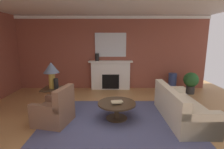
# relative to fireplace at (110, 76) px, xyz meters

# --- Properties ---
(ground_plane) EXTENTS (9.81, 9.81, 0.00)m
(ground_plane) POSITION_rel_fireplace_xyz_m (-0.07, -2.88, -0.57)
(ground_plane) COLOR tan
(wall_fireplace) EXTENTS (8.15, 0.12, 3.02)m
(wall_fireplace) POSITION_rel_fireplace_xyz_m (-0.07, 0.21, 0.94)
(wall_fireplace) COLOR brown
(wall_fireplace) RESTS_ON ground_plane
(crown_moulding) EXTENTS (8.15, 0.08, 0.12)m
(crown_moulding) POSITION_rel_fireplace_xyz_m (-0.07, 0.13, 2.37)
(crown_moulding) COLOR white
(area_rug) EXTENTS (3.78, 2.63, 0.01)m
(area_rug) POSITION_rel_fireplace_xyz_m (0.18, -2.81, -0.57)
(area_rug) COLOR #4C517A
(area_rug) RESTS_ON ground_plane
(fireplace) EXTENTS (1.80, 0.35, 1.21)m
(fireplace) POSITION_rel_fireplace_xyz_m (0.00, 0.00, 0.00)
(fireplace) COLOR white
(fireplace) RESTS_ON ground_plane
(mantel_mirror) EXTENTS (1.28, 0.04, 0.97)m
(mantel_mirror) POSITION_rel_fireplace_xyz_m (0.00, 0.12, 1.27)
(mantel_mirror) COLOR silver
(sofa) EXTENTS (0.92, 2.11, 0.85)m
(sofa) POSITION_rel_fireplace_xyz_m (1.84, -2.85, -0.27)
(sofa) COLOR beige
(sofa) RESTS_ON ground_plane
(armchair_near_window) EXTENTS (0.96, 0.96, 0.95)m
(armchair_near_window) POSITION_rel_fireplace_xyz_m (-1.37, -3.06, -0.27)
(armchair_near_window) COLOR brown
(armchair_near_window) RESTS_ON ground_plane
(coffee_table) EXTENTS (1.00, 1.00, 0.45)m
(coffee_table) POSITION_rel_fireplace_xyz_m (0.18, -2.81, -0.24)
(coffee_table) COLOR #3D2D1E
(coffee_table) RESTS_ON ground_plane
(side_table) EXTENTS (0.56, 0.56, 0.70)m
(side_table) POSITION_rel_fireplace_xyz_m (-1.65, -2.31, -0.17)
(side_table) COLOR #3D2D1E
(side_table) RESTS_ON ground_plane
(table_lamp) EXTENTS (0.44, 0.44, 0.75)m
(table_lamp) POSITION_rel_fireplace_xyz_m (-1.65, -2.31, 0.65)
(table_lamp) COLOR #B28E38
(table_lamp) RESTS_ON side_table
(vase_on_side_table) EXTENTS (0.13, 0.13, 0.31)m
(vase_on_side_table) POSITION_rel_fireplace_xyz_m (-1.50, -2.43, 0.28)
(vase_on_side_table) COLOR black
(vase_on_side_table) RESTS_ON side_table
(vase_mantel_left) EXTENTS (0.17, 0.17, 0.30)m
(vase_mantel_left) POSITION_rel_fireplace_xyz_m (-0.55, -0.05, 0.79)
(vase_mantel_left) COLOR black
(vase_mantel_left) RESTS_ON fireplace
(vase_tall_corner) EXTENTS (0.32, 0.32, 0.74)m
(vase_tall_corner) POSITION_rel_fireplace_xyz_m (2.50, -0.30, -0.20)
(vase_tall_corner) COLOR navy
(vase_tall_corner) RESTS_ON ground_plane
(book_red_cover) EXTENTS (0.28, 0.22, 0.04)m
(book_red_cover) POSITION_rel_fireplace_xyz_m (0.21, -2.79, -0.10)
(book_red_cover) COLOR tan
(book_red_cover) RESTS_ON coffee_table
(book_art_folio) EXTENTS (0.28, 0.24, 0.03)m
(book_art_folio) POSITION_rel_fireplace_xyz_m (0.16, -2.90, -0.07)
(book_art_folio) COLOR tan
(book_art_folio) RESTS_ON coffee_table
(potted_plant) EXTENTS (0.56, 0.56, 0.83)m
(potted_plant) POSITION_rel_fireplace_xyz_m (3.10, -0.62, -0.08)
(potted_plant) COLOR #333333
(potted_plant) RESTS_ON ground_plane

